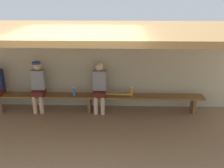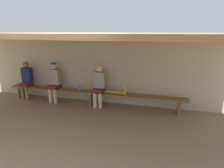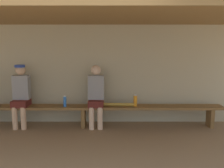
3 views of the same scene
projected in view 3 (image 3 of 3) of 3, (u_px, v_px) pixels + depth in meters
ground_plane at (72, 159)px, 3.83m from camera, size 24.00×24.00×0.00m
back_wall at (84, 74)px, 5.63m from camera, size 8.00×0.20×2.20m
dugout_roof at (75, 15)px, 4.17m from camera, size 8.00×2.80×0.12m
bench at (83, 109)px, 5.30m from camera, size 6.00×0.36×0.46m
player_in_red at (95, 94)px, 5.25m from camera, size 0.34×0.42×1.34m
player_rightmost at (20, 93)px, 5.24m from camera, size 0.34×0.42×1.34m
water_bottle_orange at (64, 101)px, 5.22m from camera, size 0.07×0.07×0.24m
water_bottle_green at (135, 101)px, 5.27m from camera, size 0.08×0.08×0.25m
baseball_bat at (115, 104)px, 5.29m from camera, size 0.79×0.09×0.07m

